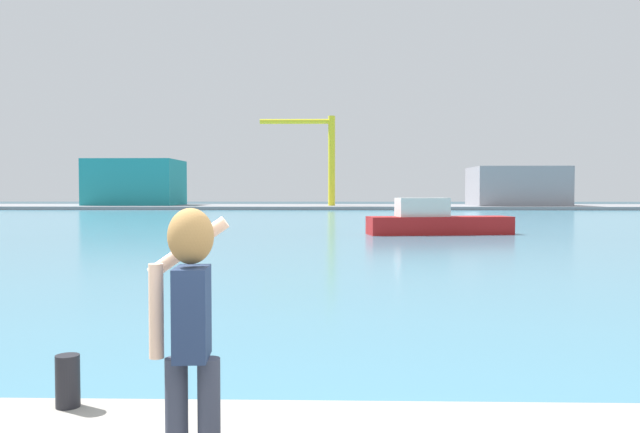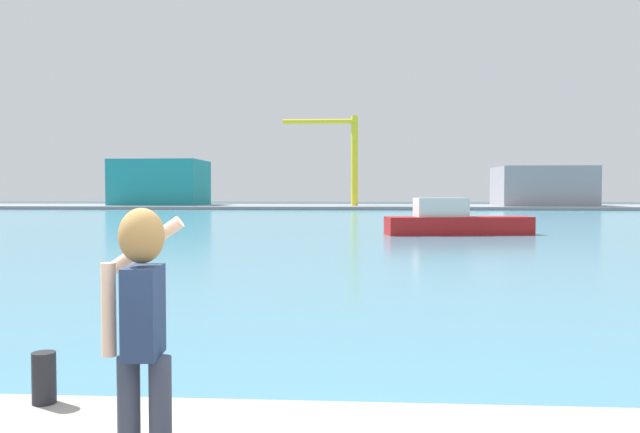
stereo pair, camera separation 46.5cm
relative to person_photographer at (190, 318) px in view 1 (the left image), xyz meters
name	(u,v)px [view 1 (the left image)]	position (x,y,z in m)	size (l,w,h in m)	color
ground_plane	(333,221)	(0.55, 49.70, -1.67)	(220.00, 220.00, 0.00)	#334751
harbor_water	(333,220)	(0.55, 51.70, -1.66)	(140.00, 100.00, 0.02)	teal
far_shore_dock	(335,207)	(0.55, 91.70, -1.43)	(140.00, 20.00, 0.48)	gray
person_photographer	(190,318)	(0.00, 0.00, 0.00)	(0.53, 0.55, 1.74)	#2D3342
harbor_bollard	(68,381)	(-1.40, 1.48, -0.84)	(0.20, 0.20, 0.45)	black
boat_moored	(436,221)	(6.56, 32.72, -0.91)	(8.43, 3.25, 2.10)	#B21919
warehouse_left	(136,183)	(-29.85, 92.66, 2.25)	(13.18, 10.79, 6.88)	teal
warehouse_right	(517,186)	(27.19, 89.81, 1.62)	(13.02, 9.97, 5.61)	gray
port_crane	(322,150)	(-1.34, 88.79, 6.93)	(10.93, 1.00, 13.02)	yellow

